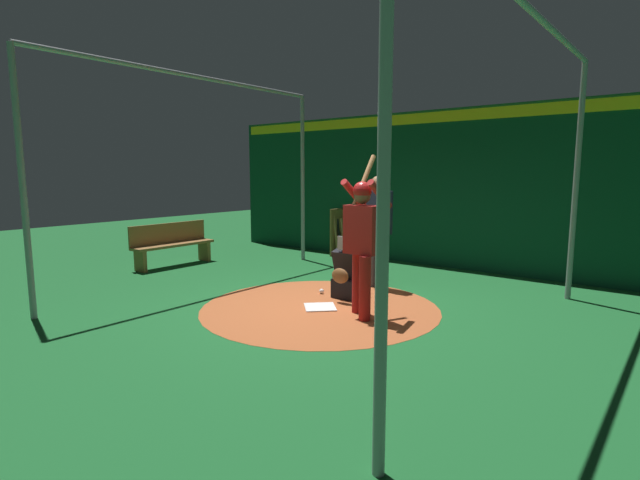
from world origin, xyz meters
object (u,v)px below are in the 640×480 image
object	(u,v)px
batter	(362,235)
home_plate	(320,307)
umpire	(378,225)
bat_rack	(339,233)
bench	(172,243)
catcher	(348,274)
baseball_0	(322,291)

from	to	relation	value
batter	home_plate	bearing A→B (deg)	-87.20
umpire	bat_rack	world-z (taller)	umpire
umpire	home_plate	bearing A→B (deg)	1.06
home_plate	umpire	size ratio (longest dim) A/B	0.23
bench	catcher	bearing A→B (deg)	91.74
bat_rack	catcher	bearing A→B (deg)	38.21
catcher	home_plate	bearing A→B (deg)	0.08
home_plate	bat_rack	distance (m)	4.34
home_plate	catcher	world-z (taller)	catcher
bat_rack	bench	bearing A→B (deg)	-31.37
catcher	baseball_0	xyz separation A→B (m)	(0.06, -0.45, -0.33)
home_plate	umpire	bearing A→B (deg)	-178.94
home_plate	catcher	xyz separation A→B (m)	(-0.67, -0.00, 0.36)
batter	baseball_0	xyz separation A→B (m)	(-0.58, -1.12, -1.02)
catcher	bat_rack	xyz separation A→B (m)	(-2.96, -2.33, 0.12)
batter	catcher	xyz separation A→B (m)	(-0.64, -0.66, -0.69)
bat_rack	batter	bearing A→B (deg)	39.76
catcher	baseball_0	size ratio (longest dim) A/B	12.82
home_plate	bat_rack	bearing A→B (deg)	-147.29
bat_rack	bench	world-z (taller)	bat_rack
catcher	baseball_0	world-z (taller)	catcher
bat_rack	baseball_0	xyz separation A→B (m)	(3.01, 1.87, -0.45)
batter	bench	bearing A→B (deg)	-95.96
home_plate	bench	xyz separation A→B (m)	(-0.54, -4.21, 0.43)
baseball_0	batter	bearing A→B (deg)	62.50
baseball_0	bench	bearing A→B (deg)	-88.89
umpire	baseball_0	bearing A→B (deg)	-25.03
catcher	bench	size ratio (longest dim) A/B	0.55
home_plate	baseball_0	distance (m)	0.76
batter	umpire	world-z (taller)	batter
bench	baseball_0	size ratio (longest dim) A/B	23.35
home_plate	baseball_0	size ratio (longest dim) A/B	5.68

